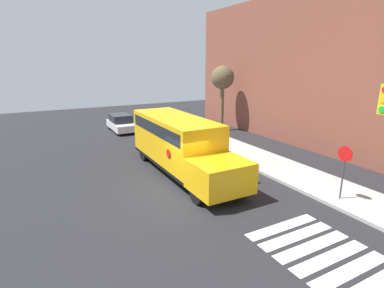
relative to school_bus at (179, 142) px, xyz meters
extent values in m
plane|color=black|center=(2.37, -1.21, -1.73)|extent=(60.00, 60.00, 0.00)
cube|color=#9E9E99|center=(2.37, 5.29, -1.65)|extent=(44.00, 3.00, 0.15)
cube|color=brown|center=(2.37, 11.79, 3.69)|extent=(32.00, 4.00, 10.83)
cube|color=white|center=(7.21, 0.79, -1.72)|extent=(0.50, 3.20, 0.01)
cube|color=white|center=(7.91, 0.79, -1.72)|extent=(0.50, 3.20, 0.01)
cube|color=white|center=(8.61, 0.79, -1.72)|extent=(0.50, 3.20, 0.01)
cube|color=white|center=(9.31, 0.79, -1.72)|extent=(0.50, 3.20, 0.01)
cube|color=white|center=(10.01, 0.79, -1.72)|extent=(0.50, 3.20, 0.01)
cube|color=white|center=(10.71, 0.79, -1.72)|extent=(0.50, 3.20, 0.01)
cube|color=#EAA80F|center=(-0.54, 0.00, 0.03)|extent=(7.06, 2.50, 2.61)
cube|color=#EAA80F|center=(4.10, 0.00, -0.59)|extent=(2.22, 2.50, 1.38)
cube|color=black|center=(-0.54, 0.00, -1.20)|extent=(7.06, 2.54, 0.16)
cube|color=black|center=(-0.54, 0.00, 0.78)|extent=(6.49, 2.53, 0.64)
cylinder|color=red|center=(1.40, -1.29, -0.10)|extent=(0.44, 0.02, 0.44)
cylinder|color=black|center=(3.99, 1.08, -1.23)|extent=(1.00, 0.30, 1.00)
cylinder|color=black|center=(3.99, -1.08, -1.23)|extent=(1.00, 0.30, 1.00)
cylinder|color=black|center=(-2.87, 1.08, -1.23)|extent=(1.00, 0.30, 1.00)
cylinder|color=black|center=(-2.87, -1.08, -1.23)|extent=(1.00, 0.30, 1.00)
cube|color=silver|center=(-11.64, -0.08, -1.21)|extent=(4.05, 1.76, 0.59)
cube|color=#1E2328|center=(-11.88, -0.08, -0.58)|extent=(2.27, 1.62, 0.66)
cylinder|color=black|center=(-10.30, 0.68, -1.41)|extent=(0.64, 0.22, 0.64)
cylinder|color=black|center=(-10.30, -0.84, -1.41)|extent=(0.64, 0.22, 0.64)
cylinder|color=black|center=(-12.98, 0.68, -1.41)|extent=(0.64, 0.22, 0.64)
cylinder|color=black|center=(-12.98, -0.84, -1.41)|extent=(0.64, 0.22, 0.64)
cylinder|color=#38383A|center=(6.83, 4.62, -0.59)|extent=(0.07, 0.07, 2.26)
cylinder|color=red|center=(6.83, 4.57, 0.50)|extent=(0.67, 0.03, 0.67)
cylinder|color=#EAB214|center=(9.93, 1.17, 3.35)|extent=(0.18, 0.02, 0.18)
cylinder|color=green|center=(9.93, 1.17, 3.09)|extent=(0.18, 0.02, 0.18)
cylinder|color=brown|center=(-7.70, 8.00, 0.32)|extent=(0.34, 0.34, 4.10)
sphere|color=brown|center=(-7.70, 8.00, 2.98)|extent=(2.01, 2.01, 2.01)
camera|label=1|loc=(14.46, -7.00, 4.31)|focal=28.00mm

